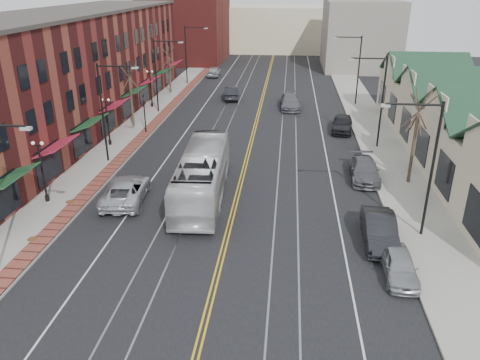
% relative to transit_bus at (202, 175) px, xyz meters
% --- Properties ---
extents(ground, '(160.00, 160.00, 0.00)m').
position_rel_transit_bus_xyz_m(ground, '(2.38, -10.08, -1.68)').
color(ground, black).
rests_on(ground, ground).
extents(sidewalk_left, '(4.00, 120.00, 0.15)m').
position_rel_transit_bus_xyz_m(sidewalk_left, '(-9.62, 9.92, -1.61)').
color(sidewalk_left, gray).
rests_on(sidewalk_left, ground).
extents(sidewalk_right, '(4.00, 120.00, 0.15)m').
position_rel_transit_bus_xyz_m(sidewalk_right, '(14.38, 9.92, -1.61)').
color(sidewalk_right, gray).
rests_on(sidewalk_right, ground).
extents(building_left, '(10.00, 50.00, 11.00)m').
position_rel_transit_bus_xyz_m(building_left, '(-16.62, 16.92, 3.82)').
color(building_left, maroon).
rests_on(building_left, ground).
extents(building_right, '(8.00, 36.00, 4.60)m').
position_rel_transit_bus_xyz_m(building_right, '(20.38, 9.92, 0.62)').
color(building_right, beige).
rests_on(building_right, ground).
extents(backdrop_left, '(14.00, 18.00, 14.00)m').
position_rel_transit_bus_xyz_m(backdrop_left, '(-13.62, 59.92, 5.32)').
color(backdrop_left, maroon).
rests_on(backdrop_left, ground).
extents(backdrop_mid, '(22.00, 14.00, 9.00)m').
position_rel_transit_bus_xyz_m(backdrop_mid, '(2.38, 74.92, 2.82)').
color(backdrop_mid, beige).
rests_on(backdrop_mid, ground).
extents(backdrop_right, '(12.00, 16.00, 11.00)m').
position_rel_transit_bus_xyz_m(backdrop_right, '(17.38, 54.92, 3.82)').
color(backdrop_right, slate).
rests_on(backdrop_right, ground).
extents(streetlight_l_1, '(3.33, 0.25, 8.00)m').
position_rel_transit_bus_xyz_m(streetlight_l_1, '(-8.66, 5.92, 3.34)').
color(streetlight_l_1, black).
rests_on(streetlight_l_1, sidewalk_left).
extents(streetlight_l_2, '(3.33, 0.25, 8.00)m').
position_rel_transit_bus_xyz_m(streetlight_l_2, '(-8.66, 21.92, 3.34)').
color(streetlight_l_2, black).
rests_on(streetlight_l_2, sidewalk_left).
extents(streetlight_l_3, '(3.33, 0.25, 8.00)m').
position_rel_transit_bus_xyz_m(streetlight_l_3, '(-8.66, 37.92, 3.34)').
color(streetlight_l_3, black).
rests_on(streetlight_l_3, sidewalk_left).
extents(streetlight_r_0, '(3.33, 0.25, 8.00)m').
position_rel_transit_bus_xyz_m(streetlight_r_0, '(13.43, -4.08, 3.34)').
color(streetlight_r_0, black).
rests_on(streetlight_r_0, sidewalk_right).
extents(streetlight_r_1, '(3.33, 0.25, 8.00)m').
position_rel_transit_bus_xyz_m(streetlight_r_1, '(13.43, 11.92, 3.34)').
color(streetlight_r_1, black).
rests_on(streetlight_r_1, sidewalk_right).
extents(streetlight_r_2, '(3.33, 0.25, 8.00)m').
position_rel_transit_bus_xyz_m(streetlight_r_2, '(13.43, 27.92, 3.34)').
color(streetlight_r_2, black).
rests_on(streetlight_r_2, sidewalk_right).
extents(lamppost_l_1, '(0.84, 0.28, 4.27)m').
position_rel_transit_bus_xyz_m(lamppost_l_1, '(-10.42, -2.08, 0.52)').
color(lamppost_l_1, black).
rests_on(lamppost_l_1, sidewalk_left).
extents(lamppost_l_2, '(0.84, 0.28, 4.27)m').
position_rel_transit_bus_xyz_m(lamppost_l_2, '(-10.42, 9.92, 0.52)').
color(lamppost_l_2, black).
rests_on(lamppost_l_2, sidewalk_left).
extents(lamppost_l_3, '(0.84, 0.28, 4.27)m').
position_rel_transit_bus_xyz_m(lamppost_l_3, '(-10.42, 23.92, 0.52)').
color(lamppost_l_3, black).
rests_on(lamppost_l_3, sidewalk_left).
extents(tree_left_near, '(1.78, 1.37, 6.48)m').
position_rel_transit_bus_xyz_m(tree_left_near, '(-10.12, 15.92, 1.83)').
color(tree_left_near, '#382B21').
rests_on(tree_left_near, sidewalk_left).
extents(tree_left_far, '(1.66, 1.28, 6.02)m').
position_rel_transit_bus_xyz_m(tree_left_far, '(-10.12, 31.92, 1.59)').
color(tree_left_far, '#382B21').
rests_on(tree_left_far, sidewalk_left).
extents(tree_right_mid, '(1.90, 1.46, 6.93)m').
position_rel_transit_bus_xyz_m(tree_right_mid, '(14.88, 3.92, 2.07)').
color(tree_right_mid, '#382B21').
rests_on(tree_right_mid, sidewalk_right).
extents(manhole_mid, '(0.60, 0.60, 0.02)m').
position_rel_transit_bus_xyz_m(manhole_mid, '(-8.82, -7.08, -1.53)').
color(manhole_mid, '#592D19').
rests_on(manhole_mid, sidewalk_left).
extents(manhole_far, '(0.60, 0.60, 0.02)m').
position_rel_transit_bus_xyz_m(manhole_far, '(-8.82, -2.08, -1.53)').
color(manhole_far, '#592D19').
rests_on(manhole_far, sidewalk_left).
extents(traffic_signal, '(0.18, 0.15, 3.80)m').
position_rel_transit_bus_xyz_m(traffic_signal, '(-8.22, 13.92, 0.66)').
color(traffic_signal, black).
rests_on(traffic_signal, sidewalk_left).
extents(transit_bus, '(3.47, 12.23, 3.37)m').
position_rel_transit_bus_xyz_m(transit_bus, '(0.00, 0.00, 0.00)').
color(transit_bus, silver).
rests_on(transit_bus, ground).
extents(parked_suv, '(3.29, 6.07, 1.62)m').
position_rel_transit_bus_xyz_m(parked_suv, '(-5.12, -1.26, -0.88)').
color(parked_suv, silver).
rests_on(parked_suv, ground).
extents(parked_car_a, '(1.70, 3.98, 1.34)m').
position_rel_transit_bus_xyz_m(parked_car_a, '(11.68, -8.52, -1.02)').
color(parked_car_a, '#999B9F').
rests_on(parked_car_a, ground).
extents(parked_car_b, '(1.91, 5.04, 1.64)m').
position_rel_transit_bus_xyz_m(parked_car_b, '(11.22, -5.11, -0.86)').
color(parked_car_b, black).
rests_on(parked_car_b, ground).
extents(parked_car_c, '(2.26, 5.21, 1.49)m').
position_rel_transit_bus_xyz_m(parked_car_c, '(11.68, 4.40, -0.94)').
color(parked_car_c, '#59595F').
rests_on(parked_car_c, ground).
extents(parked_car_d, '(2.53, 5.02, 1.64)m').
position_rel_transit_bus_xyz_m(parked_car_d, '(11.19, 16.65, -0.86)').
color(parked_car_d, black).
rests_on(parked_car_d, ground).
extents(distant_car_left, '(2.27, 5.07, 1.62)m').
position_rel_transit_bus_xyz_m(distant_car_left, '(-1.52, 29.34, -0.88)').
color(distant_car_left, black).
rests_on(distant_car_left, ground).
extents(distant_car_right, '(2.64, 5.68, 1.61)m').
position_rel_transit_bus_xyz_m(distant_car_right, '(5.93, 25.31, -0.88)').
color(distant_car_right, slate).
rests_on(distant_car_right, ground).
extents(distant_car_far, '(1.95, 4.68, 1.58)m').
position_rel_transit_bus_xyz_m(distant_car_far, '(-6.12, 44.27, -0.89)').
color(distant_car_far, '#A6A7AE').
rests_on(distant_car_far, ground).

